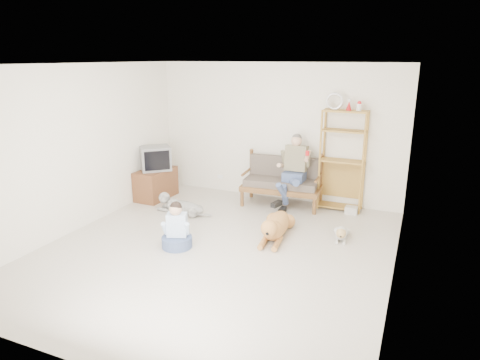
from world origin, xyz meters
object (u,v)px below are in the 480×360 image
at_px(tv_stand, 156,184).
at_px(golden_retriever, 275,226).
at_px(etagere, 342,160).
at_px(loveseat, 282,180).

distance_m(tv_stand, golden_retriever, 3.03).
xyz_separation_m(tv_stand, golden_retriever, (2.88, -0.92, -0.12)).
xyz_separation_m(etagere, tv_stand, (-3.58, -0.82, -0.66)).
bearing_deg(etagere, tv_stand, -167.09).
height_order(loveseat, golden_retriever, loveseat).
height_order(loveseat, tv_stand, loveseat).
relative_size(loveseat, tv_stand, 1.69).
relative_size(loveseat, etagere, 0.71).
bearing_deg(loveseat, golden_retriever, -80.47).
xyz_separation_m(loveseat, etagere, (1.09, 0.18, 0.48)).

